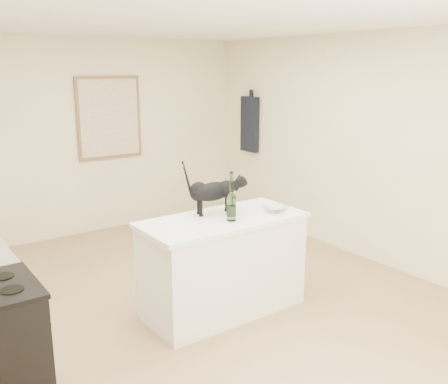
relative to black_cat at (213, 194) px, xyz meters
The scene contains 12 objects.
floor 1.10m from the black_cat, 155.01° to the left, with size 5.50×5.50×0.00m, color #9E7B54.
ceiling 1.51m from the black_cat, 155.01° to the left, with size 5.50×5.50×0.00m, color white.
wall_back 2.81m from the black_cat, 92.06° to the left, with size 4.50×4.50×0.00m, color beige.
wall_right 2.16m from the black_cat, ahead, with size 5.50×5.50×0.00m, color beige.
island_base 0.68m from the black_cat, 90.18° to the right, with size 1.44×0.67×0.86m, color white.
island_top 0.26m from the black_cat, 90.18° to the right, with size 1.50×0.70×0.04m, color white.
artwork_frame 2.81m from the black_cat, 85.88° to the left, with size 0.90×0.03×1.10m, color brown.
artwork_canvas 2.79m from the black_cat, 85.85° to the left, with size 0.82×0.00×1.02m, color beige.
hanging_garment 2.98m from the black_cat, 45.10° to the left, with size 0.08×0.34×0.80m, color black.
black_cat is the anchor object (origin of this frame).
wine_bottle 0.27m from the black_cat, 87.77° to the right, with size 0.08×0.08×0.39m, color #2F5F26.
glass_bowl 0.60m from the black_cat, 30.45° to the right, with size 0.23×0.23×0.06m, color white.
Camera 1 is at (-2.37, -3.67, 2.20)m, focal length 39.89 mm.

